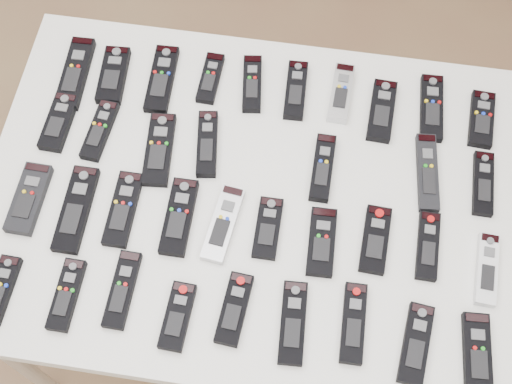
# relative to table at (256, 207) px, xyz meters

# --- Properties ---
(ground) EXTENTS (4.00, 4.00, 0.00)m
(ground) POSITION_rel_table_xyz_m (-0.11, 0.02, -0.72)
(ground) COLOR #8A5D46
(ground) RESTS_ON ground
(table) EXTENTS (1.25, 0.88, 0.78)m
(table) POSITION_rel_table_xyz_m (0.00, 0.00, 0.00)
(table) COLOR white
(table) RESTS_ON ground
(remote_0) EXTENTS (0.06, 0.21, 0.02)m
(remote_0) POSITION_rel_table_xyz_m (-0.49, 0.26, 0.07)
(remote_0) COLOR black
(remote_0) RESTS_ON table
(remote_1) EXTENTS (0.07, 0.16, 0.02)m
(remote_1) POSITION_rel_table_xyz_m (-0.40, 0.27, 0.07)
(remote_1) COLOR black
(remote_1) RESTS_ON table
(remote_2) EXTENTS (0.06, 0.19, 0.02)m
(remote_2) POSITION_rel_table_xyz_m (-0.28, 0.28, 0.07)
(remote_2) COLOR black
(remote_2) RESTS_ON table
(remote_3) EXTENTS (0.05, 0.14, 0.02)m
(remote_3) POSITION_rel_table_xyz_m (-0.16, 0.30, 0.07)
(remote_3) COLOR black
(remote_3) RESTS_ON table
(remote_4) EXTENTS (0.06, 0.16, 0.02)m
(remote_4) POSITION_rel_table_xyz_m (-0.05, 0.30, 0.07)
(remote_4) COLOR black
(remote_4) RESTS_ON table
(remote_5) EXTENTS (0.05, 0.16, 0.02)m
(remote_5) POSITION_rel_table_xyz_m (0.05, 0.29, 0.07)
(remote_5) COLOR black
(remote_5) RESTS_ON table
(remote_6) EXTENTS (0.05, 0.16, 0.02)m
(remote_6) POSITION_rel_table_xyz_m (0.16, 0.30, 0.07)
(remote_6) COLOR #B7B7BC
(remote_6) RESTS_ON table
(remote_7) EXTENTS (0.06, 0.17, 0.02)m
(remote_7) POSITION_rel_table_xyz_m (0.27, 0.26, 0.07)
(remote_7) COLOR black
(remote_7) RESTS_ON table
(remote_8) EXTENTS (0.06, 0.18, 0.02)m
(remote_8) POSITION_rel_table_xyz_m (0.38, 0.29, 0.07)
(remote_8) COLOR black
(remote_8) RESTS_ON table
(remote_9) EXTENTS (0.06, 0.15, 0.02)m
(remote_9) POSITION_rel_table_xyz_m (0.50, 0.28, 0.07)
(remote_9) COLOR black
(remote_9) RESTS_ON table
(remote_10) EXTENTS (0.06, 0.15, 0.02)m
(remote_10) POSITION_rel_table_xyz_m (-0.49, 0.12, 0.07)
(remote_10) COLOR black
(remote_10) RESTS_ON table
(remote_11) EXTENTS (0.06, 0.16, 0.02)m
(remote_11) POSITION_rel_table_xyz_m (-0.39, 0.11, 0.07)
(remote_11) COLOR black
(remote_11) RESTS_ON table
(remote_12) EXTENTS (0.08, 0.19, 0.02)m
(remote_12) POSITION_rel_table_xyz_m (-0.24, 0.08, 0.07)
(remote_12) COLOR black
(remote_12) RESTS_ON table
(remote_13) EXTENTS (0.07, 0.17, 0.02)m
(remote_13) POSITION_rel_table_xyz_m (-0.13, 0.11, 0.07)
(remote_13) COLOR black
(remote_13) RESTS_ON table
(remote_14) EXTENTS (0.05, 0.17, 0.02)m
(remote_14) POSITION_rel_table_xyz_m (0.14, 0.09, 0.07)
(remote_14) COLOR black
(remote_14) RESTS_ON table
(remote_15) EXTENTS (0.06, 0.20, 0.02)m
(remote_15) POSITION_rel_table_xyz_m (0.38, 0.11, 0.07)
(remote_15) COLOR black
(remote_15) RESTS_ON table
(remote_16) EXTENTS (0.05, 0.16, 0.02)m
(remote_16) POSITION_rel_table_xyz_m (0.51, 0.10, 0.07)
(remote_16) COLOR black
(remote_16) RESTS_ON table
(remote_17) EXTENTS (0.07, 0.17, 0.02)m
(remote_17) POSITION_rel_table_xyz_m (-0.51, -0.09, 0.07)
(remote_17) COLOR black
(remote_17) RESTS_ON table
(remote_18) EXTENTS (0.06, 0.21, 0.02)m
(remote_18) POSITION_rel_table_xyz_m (-0.39, -0.10, 0.07)
(remote_18) COLOR black
(remote_18) RESTS_ON table
(remote_19) EXTENTS (0.06, 0.18, 0.02)m
(remote_19) POSITION_rel_table_xyz_m (-0.29, -0.08, 0.07)
(remote_19) COLOR black
(remote_19) RESTS_ON table
(remote_20) EXTENTS (0.06, 0.18, 0.02)m
(remote_20) POSITION_rel_table_xyz_m (-0.16, -0.08, 0.07)
(remote_20) COLOR black
(remote_20) RESTS_ON table
(remote_21) EXTENTS (0.07, 0.19, 0.02)m
(remote_21) POSITION_rel_table_xyz_m (-0.06, -0.08, 0.07)
(remote_21) COLOR #B7B7BC
(remote_21) RESTS_ON table
(remote_22) EXTENTS (0.05, 0.14, 0.02)m
(remote_22) POSITION_rel_table_xyz_m (0.04, -0.08, 0.07)
(remote_22) COLOR black
(remote_22) RESTS_ON table
(remote_23) EXTENTS (0.06, 0.16, 0.02)m
(remote_23) POSITION_rel_table_xyz_m (0.16, -0.10, 0.07)
(remote_23) COLOR black
(remote_23) RESTS_ON table
(remote_24) EXTENTS (0.06, 0.16, 0.02)m
(remote_24) POSITION_rel_table_xyz_m (0.28, -0.07, 0.07)
(remote_24) COLOR black
(remote_24) RESTS_ON table
(remote_25) EXTENTS (0.05, 0.16, 0.02)m
(remote_25) POSITION_rel_table_xyz_m (0.39, -0.07, 0.07)
(remote_25) COLOR black
(remote_25) RESTS_ON table
(remote_26) EXTENTS (0.05, 0.17, 0.02)m
(remote_26) POSITION_rel_table_xyz_m (0.52, -0.10, 0.07)
(remote_26) COLOR silver
(remote_26) RESTS_ON table
(remote_27) EXTENTS (0.05, 0.15, 0.02)m
(remote_27) POSITION_rel_table_xyz_m (-0.50, -0.31, 0.07)
(remote_27) COLOR black
(remote_27) RESTS_ON table
(remote_28) EXTENTS (0.05, 0.16, 0.02)m
(remote_28) POSITION_rel_table_xyz_m (-0.36, -0.30, 0.07)
(remote_28) COLOR black
(remote_28) RESTS_ON table
(remote_29) EXTENTS (0.05, 0.17, 0.02)m
(remote_29) POSITION_rel_table_xyz_m (-0.25, -0.27, 0.07)
(remote_29) COLOR black
(remote_29) RESTS_ON table
(remote_30) EXTENTS (0.06, 0.15, 0.02)m
(remote_30) POSITION_rel_table_xyz_m (-0.12, -0.31, 0.07)
(remote_30) COLOR black
(remote_30) RESTS_ON table
(remote_31) EXTENTS (0.06, 0.16, 0.02)m
(remote_31) POSITION_rel_table_xyz_m (-0.00, -0.27, 0.07)
(remote_31) COLOR black
(remote_31) RESTS_ON table
(remote_32) EXTENTS (0.06, 0.18, 0.02)m
(remote_32) POSITION_rel_table_xyz_m (0.12, -0.28, 0.07)
(remote_32) COLOR black
(remote_32) RESTS_ON table
(remote_33) EXTENTS (0.05, 0.17, 0.02)m
(remote_33) POSITION_rel_table_xyz_m (0.25, -0.27, 0.07)
(remote_33) COLOR black
(remote_33) RESTS_ON table
(remote_34) EXTENTS (0.07, 0.17, 0.02)m
(remote_34) POSITION_rel_table_xyz_m (0.38, -0.29, 0.07)
(remote_34) COLOR black
(remote_34) RESTS_ON table
(remote_35) EXTENTS (0.06, 0.17, 0.02)m
(remote_35) POSITION_rel_table_xyz_m (0.50, -0.29, 0.07)
(remote_35) COLOR black
(remote_35) RESTS_ON table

